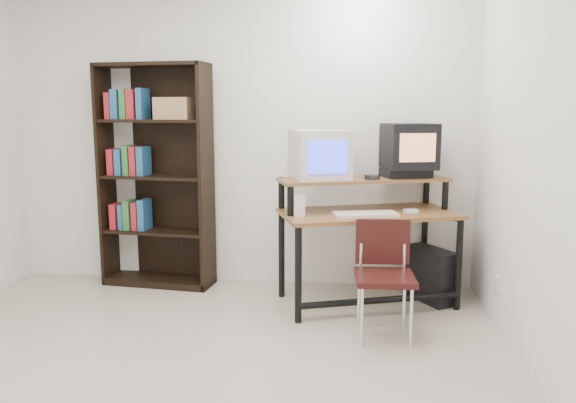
# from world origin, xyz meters

# --- Properties ---
(floor) EXTENTS (4.00, 4.00, 0.01)m
(floor) POSITION_xyz_m (0.00, 0.00, -0.01)
(floor) COLOR #BCB09B
(floor) RESTS_ON ground
(back_wall) EXTENTS (4.00, 0.01, 2.60)m
(back_wall) POSITION_xyz_m (0.00, 2.00, 1.30)
(back_wall) COLOR white
(back_wall) RESTS_ON floor
(right_wall) EXTENTS (0.01, 4.00, 2.60)m
(right_wall) POSITION_xyz_m (2.00, 0.00, 1.30)
(right_wall) COLOR white
(right_wall) RESTS_ON floor
(computer_desk) EXTENTS (1.47, 1.05, 0.98)m
(computer_desk) POSITION_xyz_m (1.08, 1.54, 0.70)
(computer_desk) COLOR brown
(computer_desk) RESTS_ON floor
(crt_monitor) EXTENTS (0.52, 0.52, 0.39)m
(crt_monitor) POSITION_xyz_m (0.71, 1.57, 1.16)
(crt_monitor) COLOR beige
(crt_monitor) RESTS_ON computer_desk
(vcr) EXTENTS (0.42, 0.36, 0.08)m
(vcr) POSITION_xyz_m (1.39, 1.74, 1.01)
(vcr) COLOR black
(vcr) RESTS_ON computer_desk
(crt_tv) EXTENTS (0.46, 0.45, 0.36)m
(crt_tv) POSITION_xyz_m (1.41, 1.74, 1.23)
(crt_tv) COLOR black
(crt_tv) RESTS_ON vcr
(cd_spindle) EXTENTS (0.16, 0.16, 0.05)m
(cd_spindle) POSITION_xyz_m (1.12, 1.56, 0.99)
(cd_spindle) COLOR #26262B
(cd_spindle) RESTS_ON computer_desk
(keyboard) EXTENTS (0.50, 0.30, 0.03)m
(keyboard) POSITION_xyz_m (1.07, 1.36, 0.74)
(keyboard) COLOR beige
(keyboard) RESTS_ON computer_desk
(mousepad) EXTENTS (0.28, 0.26, 0.01)m
(mousepad) POSITION_xyz_m (1.43, 1.51, 0.72)
(mousepad) COLOR black
(mousepad) RESTS_ON computer_desk
(mouse) EXTENTS (0.11, 0.09, 0.03)m
(mouse) POSITION_xyz_m (1.42, 1.52, 0.74)
(mouse) COLOR white
(mouse) RESTS_ON mousepad
(desk_speaker) EXTENTS (0.09, 0.09, 0.17)m
(desk_speaker) POSITION_xyz_m (0.58, 1.28, 0.80)
(desk_speaker) COLOR beige
(desk_speaker) RESTS_ON computer_desk
(pc_tower) EXTENTS (0.41, 0.49, 0.42)m
(pc_tower) POSITION_xyz_m (1.60, 1.64, 0.21)
(pc_tower) COLOR black
(pc_tower) RESTS_ON floor
(school_chair) EXTENTS (0.40, 0.40, 0.78)m
(school_chair) POSITION_xyz_m (1.18, 0.90, 0.47)
(school_chair) COLOR black
(school_chair) RESTS_ON floor
(bookshelf) EXTENTS (0.98, 0.43, 1.90)m
(bookshelf) POSITION_xyz_m (-0.70, 1.86, 0.97)
(bookshelf) COLOR black
(bookshelf) RESTS_ON floor
(wall_outlet) EXTENTS (0.02, 0.08, 0.12)m
(wall_outlet) POSITION_xyz_m (1.99, 1.15, 0.30)
(wall_outlet) COLOR beige
(wall_outlet) RESTS_ON right_wall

